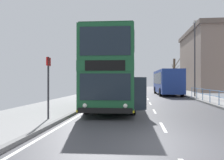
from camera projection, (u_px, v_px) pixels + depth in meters
ground at (146, 143)px, 6.75m from camera, size 15.80×140.00×0.20m
double_decker_bus_main at (114, 72)px, 16.14m from camera, size 3.53×11.11×4.47m
background_bus_far_lane at (167, 82)px, 30.53m from camera, size 2.86×10.06×3.08m
bus_stop_sign_near at (48, 81)px, 10.34m from camera, size 0.08×0.44×2.65m
street_lamp_far_side at (195, 53)px, 25.44m from camera, size 0.28×0.60×7.92m
bare_tree_far_00 at (174, 74)px, 45.69m from camera, size 1.87×2.68×5.93m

